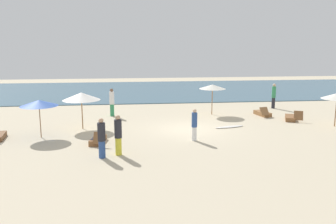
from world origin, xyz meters
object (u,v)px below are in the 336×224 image
umbrella_0 (212,87)px  person_2 (274,96)px  lounger_1 (98,140)px  person_1 (112,102)px  person_5 (194,124)px  person_3 (118,135)px  umbrella_2 (39,103)px  umbrella_3 (81,96)px  person_0 (102,138)px  lounger_0 (291,118)px  lounger_2 (263,113)px  surfboard (229,127)px

umbrella_0 → person_2: size_ratio=1.11×
lounger_1 → person_1: bearing=86.1°
person_1 → person_5: 8.34m
person_3 → umbrella_2: bearing=139.9°
person_1 → umbrella_3: bearing=-114.5°
umbrella_3 → person_2: bearing=20.2°
umbrella_0 → person_3: 10.95m
umbrella_0 → person_0: bearing=-128.4°
umbrella_3 → person_5: umbrella_3 is taller
umbrella_0 → umbrella_3: size_ratio=0.97×
umbrella_3 → person_0: umbrella_3 is taller
umbrella_0 → lounger_0: 5.73m
lounger_2 → umbrella_0: bearing=166.8°
person_5 → person_3: bearing=-152.6°
person_2 → person_5: 11.61m
lounger_0 → person_2: (0.50, 4.30, 0.84)m
person_0 → umbrella_3: bearing=105.0°
person_1 → person_3: size_ratio=1.03×
umbrella_3 → person_5: (6.25, -3.36, -1.10)m
lounger_1 → person_5: (5.08, -0.07, 0.71)m
umbrella_0 → umbrella_2: size_ratio=1.04×
umbrella_0 → umbrella_3: (-8.76, -3.34, -0.03)m
lounger_1 → surfboard: lounger_1 is taller
umbrella_0 → umbrella_3: 9.38m
umbrella_3 → person_3: (2.28, -5.42, -1.01)m
umbrella_0 → umbrella_2: (-10.82, -5.11, -0.09)m
umbrella_3 → person_1: size_ratio=1.14×
person_5 → umbrella_2: bearing=169.1°
person_3 → lounger_2: bearing=38.6°
lounger_0 → lounger_1: size_ratio=1.02×
lounger_0 → lounger_1: (-12.43, -4.18, 0.01)m
lounger_1 → person_2: bearing=33.3°
person_1 → person_0: bearing=-90.5°
umbrella_0 → person_5: (-2.51, -6.71, -1.13)m
person_0 → surfboard: person_0 is taller
umbrella_3 → lounger_1: bearing=-70.5°
person_0 → umbrella_2: bearing=132.0°
person_3 → person_5: size_ratio=1.11×
person_5 → umbrella_0: bearing=69.5°
umbrella_0 → person_3: (-6.48, -8.76, -1.04)m
umbrella_2 → umbrella_3: (2.06, 1.76, 0.06)m
umbrella_0 → surfboard: (0.19, -4.00, -1.98)m
person_5 → lounger_2: bearing=44.4°
lounger_0 → person_0: (-12.05, -6.65, 0.77)m
umbrella_2 → umbrella_0: bearing=25.3°
lounger_1 → person_2: size_ratio=0.89×
person_2 → lounger_1: bearing=-146.7°
lounger_2 → person_1: (-10.62, 1.05, 0.84)m
person_1 → person_5: size_ratio=1.14×
person_1 → person_3: 9.02m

